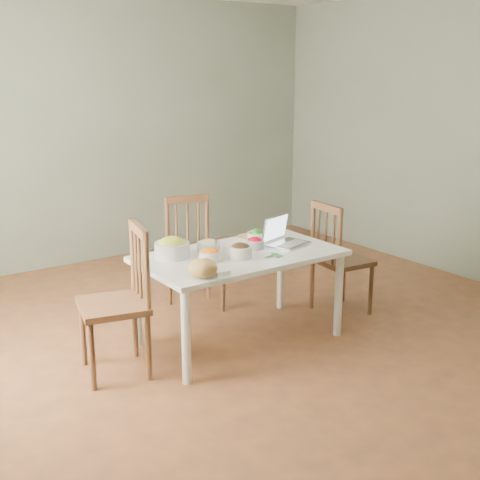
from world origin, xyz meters
TOP-DOWN VIEW (x-y plane):
  - floor at (0.00, 0.00)m, footprint 5.00×5.00m
  - wall_back at (0.00, 2.50)m, footprint 5.00×0.00m
  - wall_right at (2.50, 0.00)m, footprint 0.00×5.00m
  - dining_table at (-0.15, -0.08)m, footprint 1.45×0.81m
  - chair_far at (-0.07, 0.67)m, footprint 0.48×0.47m
  - chair_left at (-1.12, -0.02)m, footprint 0.51×0.52m
  - chair_right at (0.88, -0.09)m, footprint 0.43×0.45m
  - bread_boule at (-0.65, -0.38)m, footprint 0.19×0.19m
  - butter_stick at (-0.53, -0.43)m, footprint 0.10×0.03m
  - bowl_squash at (-0.59, 0.12)m, footprint 0.31×0.31m
  - bowl_carrot at (-0.42, -0.12)m, footprint 0.19×0.19m
  - bowl_onion at (-0.31, 0.08)m, footprint 0.21×0.21m
  - bowl_mushroom at (-0.21, -0.18)m, footprint 0.17×0.17m
  - bowl_redpep at (0.02, -0.04)m, footprint 0.17×0.17m
  - bowl_broccoli at (0.16, 0.13)m, footprint 0.15×0.15m
  - flatbread at (0.16, 0.21)m, footprint 0.28×0.28m
  - basil_bunch at (-0.00, -0.28)m, footprint 0.17×0.17m
  - laptop at (0.28, -0.11)m, footprint 0.36×0.33m

SIDE VIEW (x-z plane):
  - floor at x=0.00m, z-range 0.00..0.00m
  - dining_table at x=-0.15m, z-range 0.00..0.68m
  - chair_right at x=0.88m, z-range 0.00..0.94m
  - chair_far at x=-0.07m, z-range 0.00..0.94m
  - chair_left at x=-1.12m, z-range 0.00..1.00m
  - basil_bunch at x=0.00m, z-range 0.68..0.70m
  - flatbread at x=0.16m, z-range 0.68..0.70m
  - butter_stick at x=-0.53m, z-range 0.68..0.70m
  - bowl_redpep at x=0.02m, z-range 0.68..0.76m
  - bowl_broccoli at x=0.16m, z-range 0.68..0.77m
  - bowl_carrot at x=-0.42m, z-range 0.68..0.77m
  - bowl_onion at x=-0.31m, z-range 0.68..0.77m
  - bowl_mushroom at x=-0.21m, z-range 0.68..0.78m
  - bread_boule at x=-0.65m, z-range 0.68..0.80m
  - bowl_squash at x=-0.59m, z-range 0.68..0.82m
  - laptop at x=0.28m, z-range 0.68..0.89m
  - wall_back at x=0.00m, z-range 0.00..2.70m
  - wall_right at x=2.50m, z-range 0.00..2.70m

